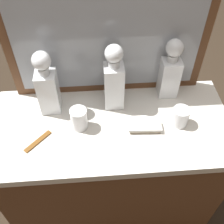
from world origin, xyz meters
TOP-DOWN VIEW (x-y plane):
  - ground_plane at (0.00, 0.00)m, footprint 6.00×6.00m
  - dresser at (0.00, 0.00)m, footprint 1.04×0.49m
  - dresser_mirror at (0.00, 0.23)m, footprint 0.86×0.03m
  - crystal_decanter_right at (0.27, 0.18)m, footprint 0.08×0.08m
  - crystal_decanter_center at (0.02, 0.12)m, footprint 0.08×0.08m
  - crystal_decanter_front at (-0.26, 0.12)m, footprint 0.09×0.09m
  - crystal_tumbler_rear at (0.29, -0.01)m, footprint 0.07×0.07m
  - crystal_tumbler_front at (-0.14, -0.00)m, footprint 0.07×0.07m
  - silver_brush_center at (0.14, -0.03)m, footprint 0.14×0.07m
  - tortoiseshell_comb at (-0.31, -0.07)m, footprint 0.11×0.11m

SIDE VIEW (x-z plane):
  - ground_plane at x=0.00m, z-range 0.00..0.00m
  - dresser at x=0.00m, z-range 0.00..0.85m
  - tortoiseshell_comb at x=-0.31m, z-range 0.85..0.86m
  - silver_brush_center at x=0.14m, z-range 0.85..0.88m
  - crystal_tumbler_rear at x=0.29m, z-range 0.85..0.93m
  - crystal_tumbler_front at x=-0.14m, z-range 0.85..0.95m
  - crystal_decanter_right at x=0.27m, z-range 0.82..1.12m
  - crystal_decanter_front at x=-0.26m, z-range 0.82..1.13m
  - crystal_decanter_center at x=0.02m, z-range 0.82..1.14m
  - dresser_mirror at x=0.00m, z-range 0.85..1.59m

